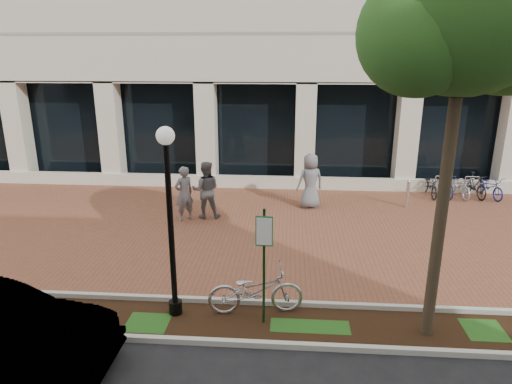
# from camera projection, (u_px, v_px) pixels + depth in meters

# --- Properties ---
(ground) EXTENTS (120.00, 120.00, 0.00)m
(ground) POSITION_uv_depth(u_px,v_px,m) (244.00, 228.00, 14.42)
(ground) COLOR black
(ground) RESTS_ON ground
(brick_plaza) EXTENTS (40.00, 9.00, 0.01)m
(brick_plaza) POSITION_uv_depth(u_px,v_px,m) (244.00, 228.00, 14.42)
(brick_plaza) COLOR brown
(brick_plaza) RESTS_ON ground
(planting_strip) EXTENTS (40.00, 1.50, 0.01)m
(planting_strip) POSITION_uv_depth(u_px,v_px,m) (218.00, 322.00, 9.41)
(planting_strip) COLOR black
(planting_strip) RESTS_ON ground
(curb_plaza_side) EXTENTS (40.00, 0.12, 0.12)m
(curb_plaza_side) POSITION_uv_depth(u_px,v_px,m) (223.00, 301.00, 10.11)
(curb_plaza_side) COLOR #B8B8AE
(curb_plaza_side) RESTS_ON ground
(curb_street_side) EXTENTS (40.00, 0.12, 0.12)m
(curb_street_side) POSITION_uv_depth(u_px,v_px,m) (212.00, 342.00, 8.68)
(curb_street_side) COLOR #B8B8AE
(curb_street_side) RESTS_ON ground
(parking_sign) EXTENTS (0.34, 0.07, 2.49)m
(parking_sign) POSITION_uv_depth(u_px,v_px,m) (264.00, 253.00, 8.93)
(parking_sign) COLOR #143917
(parking_sign) RESTS_ON ground
(lamppost) EXTENTS (0.36, 0.36, 4.01)m
(lamppost) POSITION_uv_depth(u_px,v_px,m) (170.00, 213.00, 9.06)
(lamppost) COLOR black
(lamppost) RESTS_ON ground
(street_tree) EXTENTS (3.71, 3.09, 7.70)m
(street_tree) POSITION_uv_depth(u_px,v_px,m) (469.00, 13.00, 7.32)
(street_tree) COLOR #473928
(street_tree) RESTS_ON ground
(locked_bicycle) EXTENTS (2.10, 0.99, 1.06)m
(locked_bicycle) POSITION_uv_depth(u_px,v_px,m) (256.00, 290.00, 9.63)
(locked_bicycle) COLOR #B1B0B5
(locked_bicycle) RESTS_ON ground
(pedestrian_left) EXTENTS (0.79, 0.78, 1.83)m
(pedestrian_left) POSITION_uv_depth(u_px,v_px,m) (184.00, 194.00, 14.86)
(pedestrian_left) COLOR slate
(pedestrian_left) RESTS_ON ground
(pedestrian_mid) EXTENTS (1.01, 0.83, 1.93)m
(pedestrian_mid) POSITION_uv_depth(u_px,v_px,m) (206.00, 190.00, 15.10)
(pedestrian_mid) COLOR #5B5B5F
(pedestrian_mid) RESTS_ON ground
(pedestrian_right) EXTENTS (1.12, 0.94, 1.96)m
(pedestrian_right) POSITION_uv_depth(u_px,v_px,m) (310.00, 181.00, 16.09)
(pedestrian_right) COLOR slate
(pedestrian_right) RESTS_ON ground
(bollard) EXTENTS (0.12, 0.12, 1.02)m
(bollard) POSITION_uv_depth(u_px,v_px,m) (408.00, 194.00, 16.20)
(bollard) COLOR silver
(bollard) RESTS_ON ground
(bike_rack_cluster) EXTENTS (2.96, 1.71, 0.95)m
(bike_rack_cluster) POSITION_uv_depth(u_px,v_px,m) (460.00, 185.00, 17.46)
(bike_rack_cluster) COLOR black
(bike_rack_cluster) RESTS_ON ground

